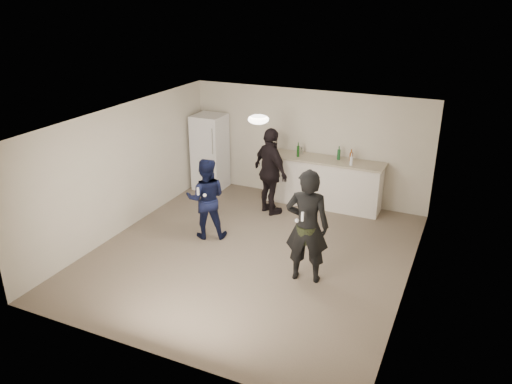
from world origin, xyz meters
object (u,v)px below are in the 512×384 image
at_px(counter, 322,183).
at_px(spectator, 271,172).
at_px(fridge, 210,152).
at_px(woman, 307,226).
at_px(man, 206,198).
at_px(shaker, 302,150).

bearing_deg(counter, spectator, -135.66).
height_order(fridge, woman, woman).
bearing_deg(woman, counter, -86.86).
xyz_separation_m(counter, man, (-1.56, -2.38, 0.27)).
bearing_deg(counter, shaker, 166.35).
bearing_deg(spectator, man, 99.42).
relative_size(fridge, woman, 0.93).
relative_size(shaker, spectator, 0.09).
xyz_separation_m(shaker, man, (-1.03, -2.51, -0.38)).
height_order(counter, man, man).
height_order(shaker, man, man).
height_order(fridge, man, fridge).
height_order(shaker, woman, woman).
relative_size(woman, spectator, 1.03).
bearing_deg(shaker, spectator, -108.98).
bearing_deg(woman, spectator, -64.35).
relative_size(counter, man, 1.63).
bearing_deg(man, counter, -148.27).
distance_m(fridge, man, 2.60).
bearing_deg(man, fridge, -87.37).
bearing_deg(woman, fridge, -50.51).
height_order(fridge, shaker, fridge).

